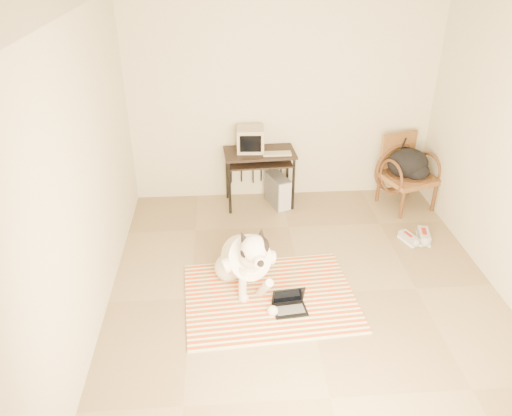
{
  "coord_description": "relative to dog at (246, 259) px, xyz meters",
  "views": [
    {
      "loc": [
        -0.79,
        -4.01,
        3.29
      ],
      "look_at": [
        -0.49,
        0.24,
        0.9
      ],
      "focal_mm": 35.0,
      "sensor_mm": 36.0,
      "label": 1
    }
  ],
  "objects": [
    {
      "name": "crt_monitor",
      "position": [
        0.16,
        1.86,
        0.57
      ],
      "size": [
        0.36,
        0.35,
        0.31
      ],
      "color": "tan",
      "rests_on": "computer_desk"
    },
    {
      "name": "computer_desk",
      "position": [
        0.28,
        1.79,
        0.31
      ],
      "size": [
        0.94,
        0.56,
        0.76
      ],
      "color": "black",
      "rests_on": "floor"
    },
    {
      "name": "wall_back",
      "position": [
        0.6,
        2.09,
        1.01
      ],
      "size": [
        4.5,
        0.0,
        4.5
      ],
      "primitive_type": "plane",
      "rotation": [
        1.57,
        0.0,
        0.0
      ],
      "color": "beige",
      "rests_on": "floor"
    },
    {
      "name": "floor",
      "position": [
        0.6,
        -0.16,
        -0.34
      ],
      "size": [
        4.5,
        4.5,
        0.0
      ],
      "primitive_type": "plane",
      "color": "#8D7857",
      "rests_on": "ground"
    },
    {
      "name": "pc_tower",
      "position": [
        0.52,
        1.76,
        -0.13
      ],
      "size": [
        0.32,
        0.49,
        0.42
      ],
      "color": "#535356",
      "rests_on": "floor"
    },
    {
      "name": "dog",
      "position": [
        0.0,
        0.0,
        0.0
      ],
      "size": [
        0.62,
        1.12,
        0.86
      ],
      "color": "silver",
      "rests_on": "rug"
    },
    {
      "name": "wall_front",
      "position": [
        0.6,
        -2.41,
        1.01
      ],
      "size": [
        4.5,
        0.0,
        4.5
      ],
      "primitive_type": "plane",
      "rotation": [
        -1.57,
        0.0,
        0.0
      ],
      "color": "beige",
      "rests_on": "floor"
    },
    {
      "name": "laptop",
      "position": [
        0.4,
        -0.4,
        -0.27
      ],
      "size": [
        0.35,
        0.27,
        0.23
      ],
      "color": "black",
      "rests_on": "rug"
    },
    {
      "name": "rattan_chair",
      "position": [
        2.21,
        1.66,
        0.13
      ],
      "size": [
        0.79,
        0.77,
        0.95
      ],
      "color": "brown",
      "rests_on": "floor"
    },
    {
      "name": "ceiling",
      "position": [
        0.6,
        -0.16,
        2.36
      ],
      "size": [
        4.5,
        4.5,
        0.0
      ],
      "primitive_type": "plane",
      "rotation": [
        3.14,
        0.0,
        0.0
      ],
      "color": "silver",
      "rests_on": "wall_back"
    },
    {
      "name": "rug",
      "position": [
        0.23,
        -0.2,
        -0.33
      ],
      "size": [
        1.8,
        1.43,
        0.02
      ],
      "color": "#EA3A11",
      "rests_on": "floor"
    },
    {
      "name": "sneaker_right",
      "position": [
        2.19,
        0.75,
        -0.29
      ],
      "size": [
        0.2,
        0.34,
        0.11
      ],
      "color": "white",
      "rests_on": "floor"
    },
    {
      "name": "wall_left",
      "position": [
        -1.4,
        -0.16,
        1.01
      ],
      "size": [
        0.0,
        4.5,
        4.5
      ],
      "primitive_type": "plane",
      "rotation": [
        1.57,
        0.0,
        1.57
      ],
      "color": "beige",
      "rests_on": "floor"
    },
    {
      "name": "sneaker_left",
      "position": [
        1.99,
        0.72,
        -0.3
      ],
      "size": [
        0.2,
        0.3,
        0.1
      ],
      "color": "white",
      "rests_on": "floor"
    },
    {
      "name": "backpack",
      "position": [
        2.21,
        1.59,
        0.27
      ],
      "size": [
        0.53,
        0.46,
        0.39
      ],
      "color": "black",
      "rests_on": "rattan_chair"
    },
    {
      "name": "desk_keyboard",
      "position": [
        0.49,
        1.7,
        0.43
      ],
      "size": [
        0.36,
        0.13,
        0.02
      ],
      "primitive_type": "cube",
      "rotation": [
        0.0,
        0.0,
        -0.0
      ],
      "color": "tan",
      "rests_on": "computer_desk"
    }
  ]
}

